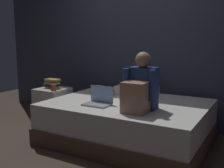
% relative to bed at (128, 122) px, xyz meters
% --- Properties ---
extents(ground_plane, '(8.00, 8.00, 0.00)m').
position_rel_bed_xyz_m(ground_plane, '(-0.20, -0.30, -0.26)').
color(ground_plane, '#47382D').
extents(wall_back, '(5.60, 0.10, 2.70)m').
position_rel_bed_xyz_m(wall_back, '(-0.20, 0.90, 1.09)').
color(wall_back, '#383D4C').
rests_on(wall_back, ground_plane).
extents(bed, '(2.00, 1.50, 0.52)m').
position_rel_bed_xyz_m(bed, '(0.00, 0.00, 0.00)').
color(bed, brown).
rests_on(bed, ground_plane).
extents(nightstand, '(0.44, 0.46, 0.57)m').
position_rel_bed_xyz_m(nightstand, '(-1.30, 0.03, 0.03)').
color(nightstand, beige).
rests_on(nightstand, ground_plane).
extents(person_sitting, '(0.39, 0.44, 0.66)m').
position_rel_bed_xyz_m(person_sitting, '(0.30, -0.30, 0.51)').
color(person_sitting, navy).
rests_on(person_sitting, bed).
extents(laptop, '(0.32, 0.23, 0.22)m').
position_rel_bed_xyz_m(laptop, '(-0.24, -0.31, 0.32)').
color(laptop, '#9EA0A5').
rests_on(laptop, bed).
extents(pillow, '(0.56, 0.36, 0.13)m').
position_rel_bed_xyz_m(pillow, '(-0.08, 0.45, 0.33)').
color(pillow, beige).
rests_on(pillow, bed).
extents(book_stack, '(0.24, 0.17, 0.14)m').
position_rel_bed_xyz_m(book_stack, '(-1.32, 0.05, 0.39)').
color(book_stack, gold).
rests_on(book_stack, nightstand).
extents(mug, '(0.08, 0.08, 0.09)m').
position_rel_bed_xyz_m(mug, '(-1.17, -0.09, 0.36)').
color(mug, '#933833').
rests_on(mug, nightstand).
extents(clothes_pile, '(0.40, 0.30, 0.12)m').
position_rel_bed_xyz_m(clothes_pile, '(-0.56, 0.28, 0.32)').
color(clothes_pile, '#4C6B56').
rests_on(clothes_pile, bed).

